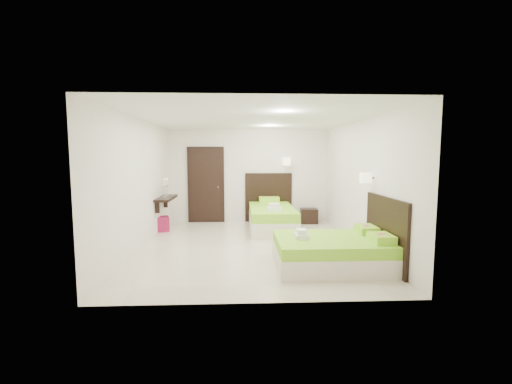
{
  "coord_description": "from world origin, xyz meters",
  "views": [
    {
      "loc": [
        -0.22,
        -6.91,
        1.86
      ],
      "look_at": [
        0.1,
        0.3,
        1.1
      ],
      "focal_mm": 24.0,
      "sensor_mm": 36.0,
      "label": 1
    }
  ],
  "objects_px": {
    "bed_single": "(272,216)",
    "ottoman": "(161,224)",
    "bed_double": "(336,250)",
    "nightstand": "(309,216)"
  },
  "relations": [
    {
      "from": "ottoman",
      "to": "bed_single",
      "type": "bearing_deg",
      "value": 3.51
    },
    {
      "from": "bed_double",
      "to": "nightstand",
      "type": "relative_size",
      "value": 4.13
    },
    {
      "from": "nightstand",
      "to": "ottoman",
      "type": "distance_m",
      "value": 3.97
    },
    {
      "from": "bed_single",
      "to": "bed_double",
      "type": "distance_m",
      "value": 3.17
    },
    {
      "from": "bed_double",
      "to": "nightstand",
      "type": "distance_m",
      "value": 3.76
    },
    {
      "from": "bed_single",
      "to": "ottoman",
      "type": "xyz_separation_m",
      "value": [
        -2.77,
        -0.17,
        -0.15
      ]
    },
    {
      "from": "bed_single",
      "to": "ottoman",
      "type": "height_order",
      "value": "bed_single"
    },
    {
      "from": "bed_single",
      "to": "ottoman",
      "type": "bearing_deg",
      "value": -176.49
    },
    {
      "from": "bed_double",
      "to": "nightstand",
      "type": "bearing_deg",
      "value": 85.63
    },
    {
      "from": "nightstand",
      "to": "ottoman",
      "type": "xyz_separation_m",
      "value": [
        -3.88,
        -0.86,
        -0.02
      ]
    }
  ]
}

